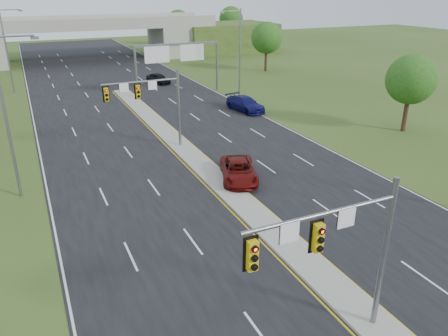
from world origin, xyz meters
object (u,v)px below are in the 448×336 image
object	(u,v)px
sign_gantry	(177,54)
car_far_a	(239,171)
car_far_b	(245,104)
car_far_c	(158,78)
overpass	(85,41)
signal_mast_near	(343,244)
signal_mast_far	(153,98)

from	to	relation	value
sign_gantry	car_far_a	size ratio (longest dim) A/B	2.14
car_far_b	car_far_c	bearing A→B (deg)	94.32
sign_gantry	overpass	distance (m)	35.75
overpass	car_far_b	world-z (taller)	overpass
signal_mast_near	car_far_c	distance (m)	53.59
car_far_b	signal_mast_far	bearing A→B (deg)	-156.75
car_far_c	car_far_b	bearing A→B (deg)	-95.35
car_far_a	car_far_b	size ratio (longest dim) A/B	0.96
car_far_a	car_far_b	distance (m)	19.79
sign_gantry	overpass	xyz separation A→B (m)	(-6.68, 35.08, -1.69)
signal_mast_far	car_far_b	bearing A→B (deg)	32.71
car_far_c	signal_mast_far	bearing A→B (deg)	-126.25
car_far_c	sign_gantry	bearing A→B (deg)	-106.17
sign_gantry	car_far_c	size ratio (longest dim) A/B	2.62
signal_mast_far	car_far_a	world-z (taller)	signal_mast_far
signal_mast_far	car_far_c	distance (m)	29.31
signal_mast_far	car_far_a	xyz separation A→B (m)	(3.76, -8.84, -3.95)
signal_mast_far	car_far_b	xyz separation A→B (m)	(13.26, 8.52, -3.89)
car_far_a	car_far_b	xyz separation A→B (m)	(9.50, 17.36, 0.07)
signal_mast_near	car_far_b	distance (m)	36.26
sign_gantry	overpass	size ratio (longest dim) A/B	0.14
signal_mast_near	signal_mast_far	xyz separation A→B (m)	(0.00, 25.00, 0.00)
overpass	car_far_a	xyz separation A→B (m)	(1.50, -63.91, -2.78)
signal_mast_near	car_far_c	bearing A→B (deg)	80.80
car_far_a	car_far_c	xyz separation A→B (m)	(4.78, 36.59, 0.00)
signal_mast_near	car_far_b	size ratio (longest dim) A/B	1.24
car_far_a	car_far_c	distance (m)	36.91
signal_mast_near	car_far_a	bearing A→B (deg)	76.89
signal_mast_far	sign_gantry	world-z (taller)	signal_mast_far
signal_mast_far	overpass	size ratio (longest dim) A/B	0.09
signal_mast_far	overpass	xyz separation A→B (m)	(2.26, 55.07, -1.17)
signal_mast_far	car_far_c	world-z (taller)	signal_mast_far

